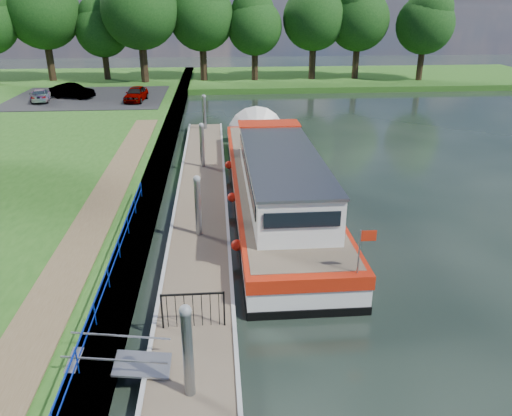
{
  "coord_description": "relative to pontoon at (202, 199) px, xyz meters",
  "views": [
    {
      "loc": [
        0.84,
        -10.14,
        9.35
      ],
      "look_at": [
        2.36,
        8.7,
        1.4
      ],
      "focal_mm": 35.0,
      "sensor_mm": 36.0,
      "label": 1
    }
  ],
  "objects": [
    {
      "name": "barge",
      "position": [
        3.6,
        0.29,
        0.9
      ],
      "size": [
        4.36,
        21.15,
        4.78
      ],
      "color": "black",
      "rests_on": "ground"
    },
    {
      "name": "bank_edge",
      "position": [
        -2.55,
        2.0,
        0.2
      ],
      "size": [
        1.1,
        90.0,
        0.78
      ],
      "primitive_type": "cube",
      "color": "#473D2D",
      "rests_on": "ground"
    },
    {
      "name": "car_a",
      "position": [
        -6.24,
        22.67,
        1.31
      ],
      "size": [
        1.99,
        4.0,
        1.31
      ],
      "primitive_type": "imported",
      "rotation": [
        0.0,
        0.0,
        -0.12
      ],
      "color": "#999999",
      "rests_on": "carpark"
    },
    {
      "name": "pontoon",
      "position": [
        0.0,
        0.0,
        0.0
      ],
      "size": [
        2.5,
        30.0,
        0.56
      ],
      "color": "brown",
      "rests_on": "ground"
    },
    {
      "name": "car_b",
      "position": [
        -12.32,
        24.63,
        1.32
      ],
      "size": [
        4.27,
        2.71,
        1.33
      ],
      "primitive_type": "imported",
      "rotation": [
        0.0,
        0.0,
        1.22
      ],
      "color": "#999999",
      "rests_on": "carpark"
    },
    {
      "name": "gate_panel",
      "position": [
        -0.0,
        -10.8,
        0.97
      ],
      "size": [
        1.85,
        0.05,
        1.15
      ],
      "color": "black",
      "rests_on": "ground"
    },
    {
      "name": "ground",
      "position": [
        0.0,
        -13.0,
        -0.18
      ],
      "size": [
        160.0,
        160.0,
        0.0
      ],
      "primitive_type": "plane",
      "color": "black",
      "rests_on": "ground"
    },
    {
      "name": "horizon_trees",
      "position": [
        -1.61,
        35.68,
        7.76
      ],
      "size": [
        54.38,
        10.03,
        12.87
      ],
      "color": "#332316",
      "rests_on": "ground"
    },
    {
      "name": "blue_fence",
      "position": [
        -2.75,
        -10.0,
        1.13
      ],
      "size": [
        0.04,
        18.04,
        0.72
      ],
      "color": "#0C2DBF",
      "rests_on": "riverbank"
    },
    {
      "name": "mooring_piles",
      "position": [
        0.0,
        0.0,
        1.1
      ],
      "size": [
        0.3,
        27.3,
        3.55
      ],
      "color": "gray",
      "rests_on": "ground"
    },
    {
      "name": "far_bank",
      "position": [
        12.0,
        39.0,
        0.12
      ],
      "size": [
        60.0,
        18.0,
        0.6
      ],
      "primitive_type": "cube",
      "color": "#235017",
      "rests_on": "ground"
    },
    {
      "name": "carpark",
      "position": [
        -11.0,
        25.0,
        0.62
      ],
      "size": [
        14.0,
        12.0,
        0.06
      ],
      "primitive_type": "cube",
      "color": "black",
      "rests_on": "riverbank"
    },
    {
      "name": "footpath",
      "position": [
        -4.4,
        -5.0,
        0.62
      ],
      "size": [
        1.6,
        40.0,
        0.05
      ],
      "primitive_type": "cube",
      "color": "brown",
      "rests_on": "riverbank"
    },
    {
      "name": "gangway",
      "position": [
        -1.85,
        -12.5,
        0.44
      ],
      "size": [
        2.58,
        1.0,
        0.92
      ],
      "color": "#A5A8AD",
      "rests_on": "ground"
    },
    {
      "name": "car_c",
      "position": [
        -14.77,
        23.31,
        1.19
      ],
      "size": [
        2.22,
        3.97,
        1.09
      ],
      "primitive_type": "imported",
      "rotation": [
        0.0,
        0.0,
        3.34
      ],
      "color": "#999999",
      "rests_on": "carpark"
    }
  ]
}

